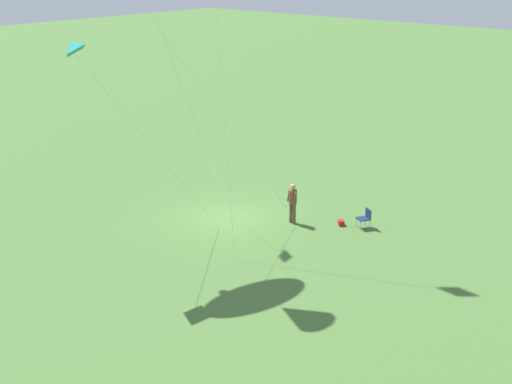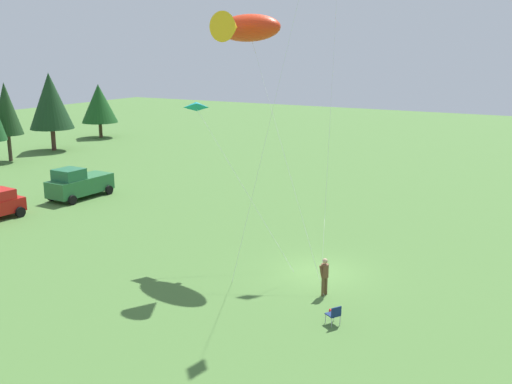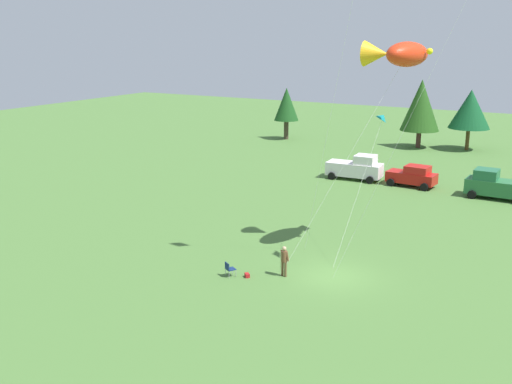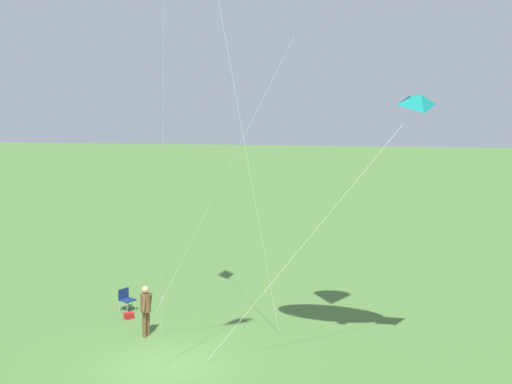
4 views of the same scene
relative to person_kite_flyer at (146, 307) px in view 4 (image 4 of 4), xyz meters
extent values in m
plane|color=#497234|center=(2.44, 1.35, -1.02)|extent=(160.00, 160.00, 0.00)
cylinder|color=brown|center=(-0.11, 0.02, -0.60)|extent=(0.14, 0.14, 0.85)
cylinder|color=brown|center=(0.11, -0.03, -0.60)|extent=(0.14, 0.14, 0.85)
cylinder|color=brown|center=(0.00, 0.00, 0.14)|extent=(0.42, 0.42, 0.62)
sphere|color=tan|center=(0.00, 0.00, 0.60)|extent=(0.24, 0.24, 0.24)
cylinder|color=brown|center=(-0.18, 0.11, 0.17)|extent=(0.24, 0.15, 0.55)
cylinder|color=brown|center=(0.21, 0.00, 0.17)|extent=(0.22, 0.14, 0.56)
cube|color=navy|center=(-2.55, -1.46, -0.60)|extent=(0.66, 0.66, 0.04)
cube|color=navy|center=(-2.67, -1.65, -0.40)|extent=(0.43, 0.29, 0.40)
cylinder|color=#A5A8AD|center=(-2.62, -1.17, -0.81)|extent=(0.03, 0.03, 0.42)
cylinder|color=#A5A8AD|center=(-2.27, -1.39, -0.81)|extent=(0.03, 0.03, 0.42)
cylinder|color=#A5A8AD|center=(-2.84, -1.53, -0.81)|extent=(0.03, 0.03, 0.42)
cylinder|color=#A5A8AD|center=(-2.49, -1.75, -0.81)|extent=(0.03, 0.03, 0.42)
cube|color=#AF1A1C|center=(-1.69, -1.14, -0.91)|extent=(0.38, 0.38, 0.22)
cylinder|color=silver|center=(2.06, 3.17, 4.92)|extent=(4.53, 6.54, 11.87)
cylinder|color=#4C3823|center=(-0.19, -0.10, -1.02)|extent=(0.04, 0.04, 0.01)
cylinder|color=silver|center=(1.24, 3.12, 7.91)|extent=(4.06, 2.59, 17.86)
cylinder|color=#4C3823|center=(-0.78, 4.41, -1.02)|extent=(0.04, 0.04, 0.01)
cylinder|color=silver|center=(5.60, 2.23, 7.36)|extent=(6.34, 2.14, 16.75)
cylinder|color=#4C3823|center=(2.44, 1.17, -1.02)|extent=(0.04, 0.04, 0.01)
pyramid|color=teal|center=(2.50, 8.55, 6.93)|extent=(1.07, 1.16, 0.60)
cylinder|color=silver|center=(2.16, 5.48, 2.89)|extent=(0.53, 6.05, 7.81)
cylinder|color=#4C3823|center=(1.91, 2.46, -1.02)|extent=(0.04, 0.04, 0.01)
camera|label=1|loc=(-17.20, 22.04, 9.95)|focal=50.00mm
camera|label=2|loc=(-23.46, -9.69, 9.85)|focal=42.00mm
camera|label=3|loc=(13.84, -27.58, 11.92)|focal=42.00mm
camera|label=4|loc=(22.31, 6.66, 7.33)|focal=50.00mm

